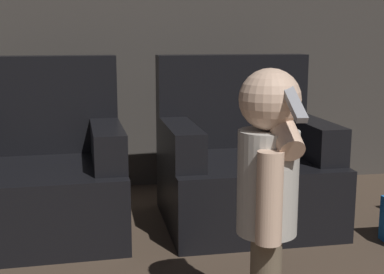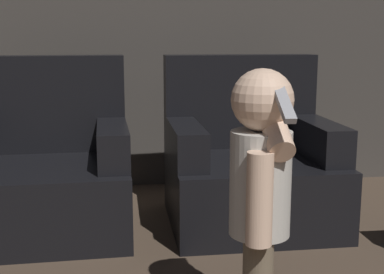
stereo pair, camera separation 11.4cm
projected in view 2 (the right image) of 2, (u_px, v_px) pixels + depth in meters
armchair_left at (44, 173)px, 2.90m from camera, size 0.95×0.86×0.94m
armchair_right at (249, 167)px, 3.04m from camera, size 0.92×0.84×0.94m
person_toddler at (261, 184)px, 1.80m from camera, size 0.21×0.36×0.95m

